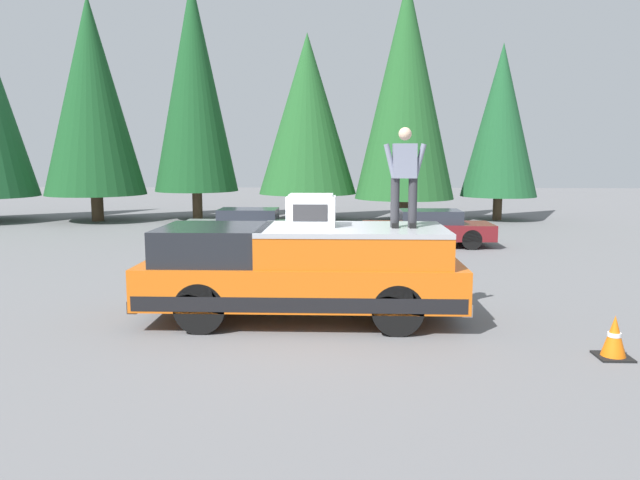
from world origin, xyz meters
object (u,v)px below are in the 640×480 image
(compressor_unit, at_px, (311,210))
(parked_car_maroon, at_px, (428,228))
(person_on_truck_bed, at_px, (404,175))
(traffic_cone, at_px, (614,338))
(parked_car_grey, at_px, (246,226))
(pickup_truck, at_px, (302,271))

(compressor_unit, distance_m, parked_car_maroon, 9.48)
(person_on_truck_bed, distance_m, traffic_cone, 4.06)
(compressor_unit, distance_m, parked_car_grey, 9.48)
(compressor_unit, bearing_deg, parked_car_grey, 16.13)
(parked_car_maroon, xyz_separation_m, parked_car_grey, (0.23, 5.89, 0.00))
(traffic_cone, bearing_deg, pickup_truck, 67.94)
(parked_car_maroon, relative_size, parked_car_grey, 1.00)
(compressor_unit, height_order, parked_car_grey, compressor_unit)
(person_on_truck_bed, bearing_deg, traffic_cone, -122.75)
(parked_car_grey, bearing_deg, person_on_truck_bed, -155.41)
(compressor_unit, bearing_deg, person_on_truck_bed, -95.40)
(compressor_unit, bearing_deg, pickup_truck, 127.83)
(person_on_truck_bed, bearing_deg, parked_car_grey, 24.59)
(parked_car_grey, distance_m, traffic_cone, 13.05)
(parked_car_maroon, bearing_deg, person_on_truck_bed, 169.27)
(parked_car_grey, bearing_deg, parked_car_maroon, -92.21)
(compressor_unit, bearing_deg, parked_car_maroon, -20.48)
(pickup_truck, distance_m, traffic_cone, 4.98)
(parked_car_grey, bearing_deg, compressor_unit, -163.87)
(compressor_unit, distance_m, person_on_truck_bed, 1.71)
(pickup_truck, bearing_deg, person_on_truck_bed, -91.00)
(pickup_truck, xyz_separation_m, compressor_unit, (0.12, -0.15, 1.05))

